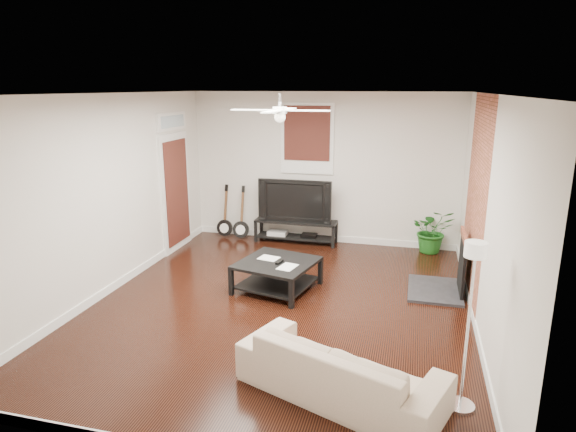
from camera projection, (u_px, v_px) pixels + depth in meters
name	position (u px, v px, depth m)	size (l,w,h in m)	color
room	(280.00, 205.00, 6.39)	(5.01, 6.01, 2.81)	black
brick_accent	(476.00, 199.00, 6.73)	(0.02, 2.20, 2.80)	brown
fireplace	(448.00, 262.00, 7.03)	(0.80, 1.10, 0.92)	black
window_back	(307.00, 139.00, 9.10)	(1.00, 0.06, 1.30)	#36130E
door_left	(175.00, 181.00, 8.80)	(0.08, 1.00, 2.50)	white
tv_stand	(296.00, 231.00, 9.40)	(1.54, 0.41, 0.43)	black
tv	(296.00, 200.00, 9.27)	(1.38, 0.18, 0.80)	black
coffee_table	(277.00, 275.00, 7.21)	(1.02, 1.02, 0.43)	black
sofa	(340.00, 368.00, 4.69)	(1.98, 0.77, 0.58)	tan
floor_lamp	(468.00, 328.00, 4.39)	(0.27, 0.27, 1.62)	silver
potted_plant	(432.00, 230.00, 8.79)	(0.73, 0.63, 0.81)	#1B5C1A
guitar_left	(224.00, 212.00, 9.65)	(0.32, 0.23, 1.04)	black
guitar_right	(241.00, 213.00, 9.53)	(0.32, 0.23, 1.04)	black
ceiling_fan	(280.00, 110.00, 6.08)	(1.24, 1.24, 0.32)	white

